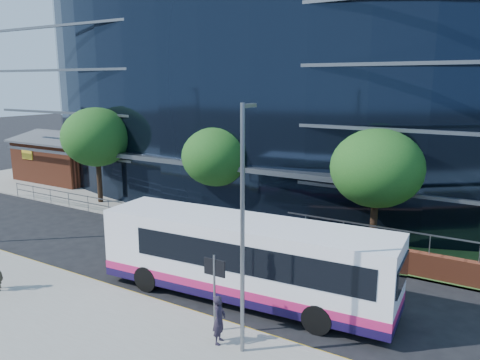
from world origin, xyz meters
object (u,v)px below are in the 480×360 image
Objects in this scene: tree_far_c at (377,168)px; city_bus at (246,258)px; tree_far_b at (216,157)px; brick_pavilion at (68,158)px; street_sign at (214,277)px; tree_far_a at (97,137)px; streetlight_east at (243,225)px; pedestrian at (219,319)px.

city_bus is at bearing -111.13° from tree_far_c.
brick_pavilion is at bearing 168.12° from tree_far_b.
street_sign is 13.54m from tree_far_b.
tree_far_a is 0.56× the size of city_bus.
city_bus is at bearing 119.34° from streetlight_east.
tree_far_b is at bearing 2.86° from tree_far_a.
pedestrian is (-0.92, -0.01, -3.45)m from streetlight_east.
tree_far_c is 3.88× the size of pedestrian.
tree_far_c is at bearing 76.71° from street_sign.
tree_far_a is 10.03m from tree_far_b.
pedestrian is at bearing -55.32° from tree_far_b.
city_bus is at bearing -25.06° from brick_pavilion.
pedestrian is at bearing -99.74° from tree_far_c.
brick_pavilion is 3.07× the size of street_sign.
tree_far_a is at bearing -177.14° from tree_far_b.
tree_far_a is 21.61m from pedestrian.
city_bus reaches higher than street_sign.
streetlight_east reaches higher than tree_far_b.
tree_far_b is 3.60× the size of pedestrian.
streetlight_east is 3.57m from pedestrian.
streetlight_east is (28.00, -15.67, 2.50)m from brick_pavilion.
pedestrian is (8.08, -11.68, -3.22)m from tree_far_b.
tree_far_b is (19.00, -4.00, 2.27)m from brick_pavilion.
tree_far_b is 10.02m from tree_far_c.
tree_far_c reaches higher than city_bus.
tree_far_c is (20.00, 0.00, -0.33)m from tree_far_a.
tree_far_c is at bearing -8.82° from brick_pavilion.
pedestrian is at bearing -77.66° from city_bus.
tree_far_c reaches higher than pedestrian.
brick_pavilion is 32.19m from streetlight_east.
tree_far_b reaches higher than city_bus.
tree_far_b is 0.93× the size of tree_far_c.
street_sign is at bearing 158.64° from streetlight_east.
pedestrian is at bearing -31.73° from tree_far_a.
tree_far_a is at bearing 42.19° from pedestrian.
tree_far_c reaches higher than brick_pavilion.
tree_far_a is (-17.50, 10.59, 2.71)m from street_sign.
tree_far_a reaches higher than brick_pavilion.
city_bus reaches higher than pedestrian.
tree_far_a is at bearing 149.54° from streetlight_east.
brick_pavilion reaches higher than pedestrian.
city_bus is 3.74m from pedestrian.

